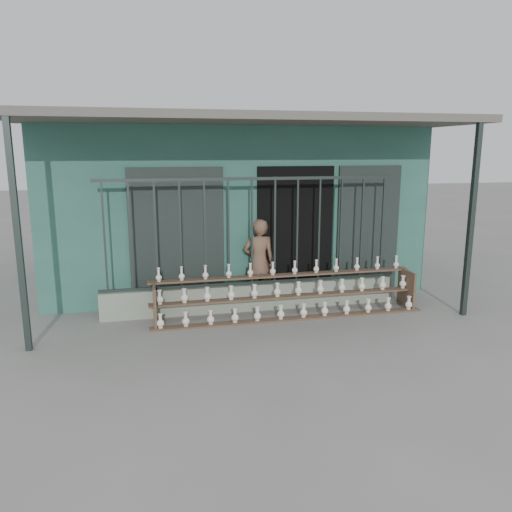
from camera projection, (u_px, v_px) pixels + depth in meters
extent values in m
plane|color=slate|center=(271.00, 337.00, 7.30)|extent=(60.00, 60.00, 0.00)
cube|color=#2E6254|center=(223.00, 199.00, 11.06)|extent=(7.00, 5.00, 3.20)
cube|color=black|center=(294.00, 234.00, 8.98)|extent=(1.40, 0.12, 2.40)
cube|color=black|center=(177.00, 238.00, 8.48)|extent=(1.60, 0.08, 2.40)
cube|color=black|center=(367.00, 231.00, 9.25)|extent=(1.20, 0.08, 2.40)
cube|color=#59544C|center=(253.00, 119.00, 7.78)|extent=(7.40, 2.00, 0.12)
cube|color=#283330|center=(18.00, 238.00, 6.48)|extent=(0.08, 0.08, 3.10)
cube|color=#283330|center=(471.00, 222.00, 7.94)|extent=(0.08, 0.08, 3.10)
cube|color=gray|center=(252.00, 297.00, 8.49)|extent=(5.00, 0.20, 0.45)
cube|color=#283330|center=(104.00, 237.00, 7.74)|extent=(0.03, 0.03, 1.80)
cube|color=#283330|center=(130.00, 236.00, 7.83)|extent=(0.03, 0.03, 1.80)
cube|color=#283330|center=(156.00, 235.00, 7.91)|extent=(0.03, 0.03, 1.80)
cube|color=#283330|center=(181.00, 234.00, 8.00)|extent=(0.03, 0.03, 1.80)
cube|color=#283330|center=(205.00, 233.00, 8.08)|extent=(0.03, 0.03, 1.80)
cube|color=#283330|center=(229.00, 233.00, 8.17)|extent=(0.03, 0.03, 1.80)
cube|color=#283330|center=(252.00, 232.00, 8.25)|extent=(0.03, 0.03, 1.80)
cube|color=#283330|center=(275.00, 231.00, 8.34)|extent=(0.03, 0.03, 1.80)
cube|color=#283330|center=(297.00, 230.00, 8.43)|extent=(0.03, 0.03, 1.80)
cube|color=#283330|center=(319.00, 229.00, 8.51)|extent=(0.03, 0.03, 1.80)
cube|color=#283330|center=(341.00, 228.00, 8.60)|extent=(0.03, 0.03, 1.80)
cube|color=#283330|center=(362.00, 228.00, 8.68)|extent=(0.03, 0.03, 1.80)
cube|color=#283330|center=(382.00, 227.00, 8.77)|extent=(0.03, 0.03, 1.80)
cube|color=#283330|center=(252.00, 179.00, 8.07)|extent=(5.00, 0.04, 0.05)
cube|color=#283330|center=(252.00, 283.00, 8.44)|extent=(5.00, 0.04, 0.05)
cube|color=brown|center=(292.00, 319.00, 8.03)|extent=(4.50, 0.18, 0.03)
cube|color=brown|center=(288.00, 296.00, 8.20)|extent=(4.50, 0.18, 0.03)
cube|color=brown|center=(284.00, 275.00, 8.38)|extent=(4.50, 0.18, 0.03)
cube|color=brown|center=(155.00, 305.00, 7.73)|extent=(0.04, 0.55, 0.64)
cube|color=brown|center=(406.00, 288.00, 8.67)|extent=(0.04, 0.55, 0.64)
imported|color=brown|center=(259.00, 262.00, 8.70)|extent=(0.56, 0.38, 1.52)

